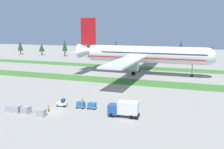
% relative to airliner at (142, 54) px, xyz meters
% --- Properties ---
extents(ground_plane, '(400.00, 400.00, 0.00)m').
position_rel_airliner_xyz_m(ground_plane, '(-8.56, -55.13, -8.59)').
color(ground_plane, gray).
extents(grass_strip_near, '(320.00, 10.59, 0.01)m').
position_rel_airliner_xyz_m(grass_strip_near, '(-8.56, -16.59, -8.58)').
color(grass_strip_near, '#3D752D').
rests_on(grass_strip_near, ground).
extents(grass_strip_far, '(320.00, 10.59, 0.01)m').
position_rel_airliner_xyz_m(grass_strip_far, '(-8.56, 16.59, -8.58)').
color(grass_strip_far, '#3D752D').
rests_on(grass_strip_far, ground).
extents(airliner, '(59.02, 72.75, 23.94)m').
position_rel_airliner_xyz_m(airliner, '(0.00, 0.00, 0.00)').
color(airliner, silver).
rests_on(airliner, ground).
extents(baggage_tug, '(2.71, 1.53, 1.97)m').
position_rel_airliner_xyz_m(baggage_tug, '(-9.00, -50.39, -7.77)').
color(baggage_tug, silver).
rests_on(baggage_tug, ground).
extents(cargo_dolly_lead, '(2.33, 1.70, 1.55)m').
position_rel_airliner_xyz_m(cargo_dolly_lead, '(-3.99, -49.93, -7.67)').
color(cargo_dolly_lead, '#A3A3A8').
rests_on(cargo_dolly_lead, ground).
extents(cargo_dolly_second, '(2.33, 1.70, 1.55)m').
position_rel_airliner_xyz_m(cargo_dolly_second, '(-1.11, -49.66, -7.67)').
color(cargo_dolly_second, '#A3A3A8').
rests_on(cargo_dolly_second, ground).
extents(catering_truck, '(7.12, 2.87, 3.58)m').
position_rel_airliner_xyz_m(catering_truck, '(7.88, -52.36, -6.64)').
color(catering_truck, '#1E4C8E').
rests_on(catering_truck, ground).
extents(ground_crew_marshaller, '(0.41, 0.44, 1.74)m').
position_rel_airliner_xyz_m(ground_crew_marshaller, '(-9.93, -54.97, -7.64)').
color(ground_crew_marshaller, black).
rests_on(ground_crew_marshaller, ground).
extents(ground_crew_loader, '(0.36, 0.52, 1.74)m').
position_rel_airliner_xyz_m(ground_crew_loader, '(-4.83, -47.28, -7.64)').
color(ground_crew_loader, black).
rests_on(ground_crew_loader, ground).
extents(uld_container_0, '(2.17, 1.82, 1.67)m').
position_rel_airliner_xyz_m(uld_container_0, '(-18.42, -57.89, -7.75)').
color(uld_container_0, '#A3A3A8').
rests_on(uld_container_0, ground).
extents(uld_container_1, '(2.03, 1.64, 1.61)m').
position_rel_airliner_xyz_m(uld_container_1, '(-16.77, -57.85, -7.78)').
color(uld_container_1, '#A3A3A8').
rests_on(uld_container_1, ground).
extents(uld_container_2, '(2.13, 1.77, 1.63)m').
position_rel_airliner_xyz_m(uld_container_2, '(-14.25, -57.65, -7.78)').
color(uld_container_2, '#A3A3A8').
rests_on(uld_container_2, ground).
extents(uld_container_3, '(2.13, 1.77, 1.60)m').
position_rel_airliner_xyz_m(uld_container_3, '(-9.77, -58.13, -7.79)').
color(uld_container_3, '#A3A3A8').
rests_on(uld_container_3, ground).
extents(taxiway_marker_0, '(0.44, 0.44, 0.70)m').
position_rel_airliner_xyz_m(taxiway_marker_0, '(-26.82, -23.89, -8.24)').
color(taxiway_marker_0, orange).
rests_on(taxiway_marker_0, ground).
extents(taxiway_marker_1, '(0.44, 0.44, 0.50)m').
position_rel_airliner_xyz_m(taxiway_marker_1, '(15.38, -19.40, -8.34)').
color(taxiway_marker_1, orange).
rests_on(taxiway_marker_1, ground).
extents(taxiway_marker_2, '(0.44, 0.44, 0.62)m').
position_rel_airliner_xyz_m(taxiway_marker_2, '(-33.38, -22.67, -8.28)').
color(taxiway_marker_2, orange).
rests_on(taxiway_marker_2, ground).
extents(distant_tree_line, '(197.31, 9.50, 12.33)m').
position_rel_airliner_xyz_m(distant_tree_line, '(0.33, 50.30, -1.68)').
color(distant_tree_line, '#4C3823').
rests_on(distant_tree_line, ground).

